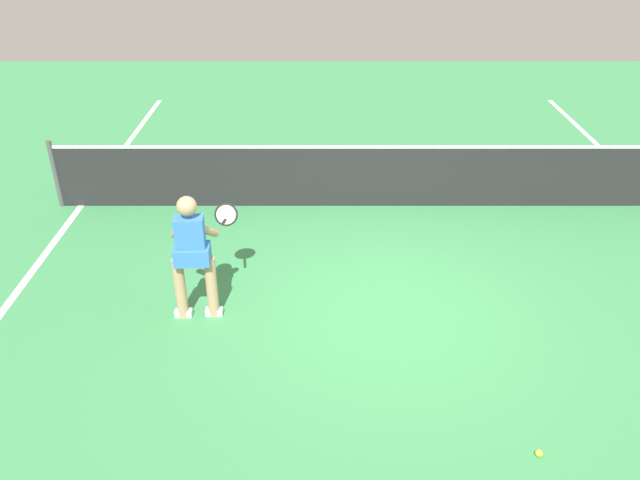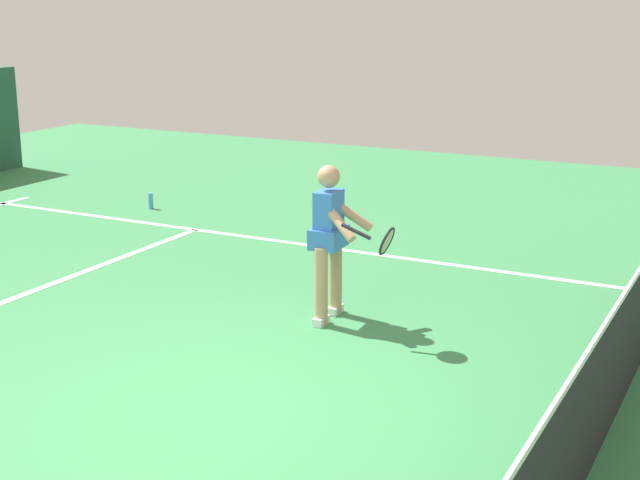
# 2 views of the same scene
# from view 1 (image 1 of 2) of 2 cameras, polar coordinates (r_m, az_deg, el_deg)

# --- Properties ---
(ground_plane) EXTENTS (24.56, 24.56, 0.00)m
(ground_plane) POSITION_cam_1_polar(r_m,az_deg,el_deg) (7.66, 6.18, -6.27)
(ground_plane) COLOR #38844C
(sideline_left_marking) EXTENTS (0.10, 16.89, 0.01)m
(sideline_left_marking) POSITION_cam_1_polar(r_m,az_deg,el_deg) (8.51, -26.70, -5.63)
(sideline_left_marking) COLOR white
(sideline_left_marking) RESTS_ON ground
(court_net) EXTENTS (9.93, 0.08, 1.09)m
(court_net) POSITION_cam_1_polar(r_m,az_deg,el_deg) (9.87, 4.78, 5.78)
(court_net) COLOR #4C4C51
(court_net) RESTS_ON ground
(tennis_player) EXTENTS (0.75, 0.96, 1.55)m
(tennis_player) POSITION_cam_1_polar(r_m,az_deg,el_deg) (7.23, -11.42, -1.09)
(tennis_player) COLOR tan
(tennis_player) RESTS_ON ground
(tennis_ball_mid) EXTENTS (0.07, 0.07, 0.07)m
(tennis_ball_mid) POSITION_cam_1_polar(r_m,az_deg,el_deg) (6.24, 19.14, -17.73)
(tennis_ball_mid) COLOR #D1E533
(tennis_ball_mid) RESTS_ON ground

